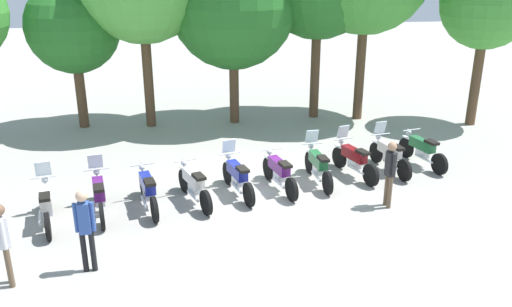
# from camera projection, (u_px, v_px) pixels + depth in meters

# --- Properties ---
(ground_plane) EXTENTS (80.00, 80.00, 0.00)m
(ground_plane) POSITION_uv_depth(u_px,v_px,m) (259.00, 191.00, 14.21)
(ground_plane) COLOR #9E9B93
(motorcycle_0) EXTENTS (0.73, 2.16, 1.37)m
(motorcycle_0) POSITION_uv_depth(u_px,v_px,m) (46.00, 203.00, 12.27)
(motorcycle_0) COLOR black
(motorcycle_0) RESTS_ON ground_plane
(motorcycle_1) EXTENTS (0.67, 2.17, 1.37)m
(motorcycle_1) POSITION_uv_depth(u_px,v_px,m) (99.00, 195.00, 12.74)
(motorcycle_1) COLOR black
(motorcycle_1) RESTS_ON ground_plane
(motorcycle_2) EXTENTS (0.75, 2.15, 0.99)m
(motorcycle_2) POSITION_uv_depth(u_px,v_px,m) (148.00, 190.00, 13.05)
(motorcycle_2) COLOR black
(motorcycle_2) RESTS_ON ground_plane
(motorcycle_3) EXTENTS (0.91, 2.10, 0.99)m
(motorcycle_3) POSITION_uv_depth(u_px,v_px,m) (194.00, 184.00, 13.37)
(motorcycle_3) COLOR black
(motorcycle_3) RESTS_ON ground_plane
(motorcycle_4) EXTENTS (0.79, 2.14, 1.37)m
(motorcycle_4) POSITION_uv_depth(u_px,v_px,m) (237.00, 176.00, 13.84)
(motorcycle_4) COLOR black
(motorcycle_4) RESTS_ON ground_plane
(motorcycle_5) EXTENTS (0.75, 2.15, 0.99)m
(motorcycle_5) POSITION_uv_depth(u_px,v_px,m) (279.00, 172.00, 14.15)
(motorcycle_5) COLOR black
(motorcycle_5) RESTS_ON ground_plane
(motorcycle_6) EXTENTS (0.62, 2.19, 1.37)m
(motorcycle_6) POSITION_uv_depth(u_px,v_px,m) (318.00, 165.00, 14.58)
(motorcycle_6) COLOR black
(motorcycle_6) RESTS_ON ground_plane
(motorcycle_7) EXTENTS (0.85, 2.12, 1.37)m
(motorcycle_7) POSITION_uv_depth(u_px,v_px,m) (354.00, 159.00, 15.04)
(motorcycle_7) COLOR black
(motorcycle_7) RESTS_ON ground_plane
(motorcycle_8) EXTENTS (0.66, 2.17, 1.37)m
(motorcycle_8) POSITION_uv_depth(u_px,v_px,m) (389.00, 154.00, 15.41)
(motorcycle_8) COLOR black
(motorcycle_8) RESTS_ON ground_plane
(motorcycle_9) EXTENTS (0.77, 2.15, 0.99)m
(motorcycle_9) POSITION_uv_depth(u_px,v_px,m) (422.00, 150.00, 15.84)
(motorcycle_9) COLOR black
(motorcycle_9) RESTS_ON ground_plane
(person_0) EXTENTS (0.25, 0.41, 1.73)m
(person_0) POSITION_uv_depth(u_px,v_px,m) (390.00, 169.00, 12.96)
(person_0) COLOR brown
(person_0) RESTS_ON ground_plane
(person_1) EXTENTS (0.40, 0.24, 1.77)m
(person_1) POSITION_uv_depth(u_px,v_px,m) (85.00, 224.00, 10.18)
(person_1) COLOR black
(person_1) RESTS_ON ground_plane
(person_2) EXTENTS (0.29, 0.40, 1.70)m
(person_2) POSITION_uv_depth(u_px,v_px,m) (4.00, 239.00, 9.74)
(person_2) COLOR brown
(person_2) RESTS_ON ground_plane
(tree_1) EXTENTS (3.30, 3.30, 5.35)m
(tree_1) POSITION_uv_depth(u_px,v_px,m) (73.00, 27.00, 18.49)
(tree_1) COLOR brown
(tree_1) RESTS_ON ground_plane
(tree_3) EXTENTS (4.58, 4.58, 6.66)m
(tree_3) POSITION_uv_depth(u_px,v_px,m) (233.00, 6.00, 18.85)
(tree_3) COLOR brown
(tree_3) RESTS_ON ground_plane
(tree_6) EXTENTS (3.27, 3.27, 6.13)m
(tree_6) POSITION_uv_depth(u_px,v_px,m) (487.00, 4.00, 18.53)
(tree_6) COLOR brown
(tree_6) RESTS_ON ground_plane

